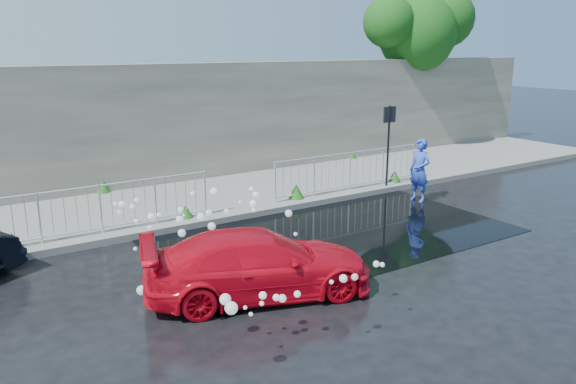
# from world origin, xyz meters

# --- Properties ---
(ground) EXTENTS (90.00, 90.00, 0.00)m
(ground) POSITION_xyz_m (0.00, 0.00, 0.00)
(ground) COLOR black
(ground) RESTS_ON ground
(pavement) EXTENTS (30.00, 4.00, 0.15)m
(pavement) POSITION_xyz_m (0.00, 5.00, 0.07)
(pavement) COLOR slate
(pavement) RESTS_ON ground
(curb) EXTENTS (30.00, 0.25, 0.16)m
(curb) POSITION_xyz_m (0.00, 3.00, 0.08)
(curb) COLOR slate
(curb) RESTS_ON ground
(retaining_wall) EXTENTS (30.00, 0.60, 3.50)m
(retaining_wall) POSITION_xyz_m (0.00, 7.20, 1.90)
(retaining_wall) COLOR #575549
(retaining_wall) RESTS_ON pavement
(puddle) EXTENTS (8.00, 5.00, 0.01)m
(puddle) POSITION_xyz_m (0.50, 1.00, 0.01)
(puddle) COLOR black
(puddle) RESTS_ON ground
(sign_post) EXTENTS (0.45, 0.06, 2.50)m
(sign_post) POSITION_xyz_m (4.20, 3.10, 1.72)
(sign_post) COLOR black
(sign_post) RESTS_ON ground
(tree) EXTENTS (5.14, 3.01, 6.37)m
(tree) POSITION_xyz_m (9.68, 7.41, 4.79)
(tree) COLOR #332114
(tree) RESTS_ON ground
(railing_left) EXTENTS (5.05, 0.05, 1.10)m
(railing_left) POSITION_xyz_m (-4.00, 3.35, 0.74)
(railing_left) COLOR silver
(railing_left) RESTS_ON pavement
(railing_right) EXTENTS (5.05, 0.05, 1.10)m
(railing_right) POSITION_xyz_m (3.00, 3.35, 0.74)
(railing_right) COLOR silver
(railing_right) RESTS_ON pavement
(weeds) EXTENTS (12.17, 3.93, 0.39)m
(weeds) POSITION_xyz_m (-0.16, 4.46, 0.32)
(weeds) COLOR #114213
(weeds) RESTS_ON pavement
(water_spray) EXTENTS (3.69, 5.44, 1.07)m
(water_spray) POSITION_xyz_m (-2.77, 0.27, 0.74)
(water_spray) COLOR white
(water_spray) RESTS_ON ground
(red_car) EXTENTS (4.20, 2.67, 1.13)m
(red_car) POSITION_xyz_m (-2.52, -1.01, 0.57)
(red_car) COLOR red
(red_car) RESTS_ON ground
(person) EXTENTS (0.48, 0.67, 1.72)m
(person) POSITION_xyz_m (4.18, 1.80, 0.86)
(person) COLOR blue
(person) RESTS_ON ground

